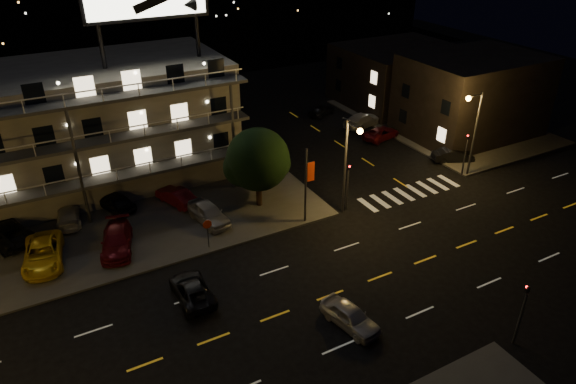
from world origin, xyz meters
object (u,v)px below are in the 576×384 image
lot_car_4 (209,213)px  road_car_west (192,290)px  lot_car_2 (43,254)px  side_car_0 (453,155)px  lot_car_7 (69,215)px  tree (257,161)px  road_car_east (350,316)px

lot_car_4 → road_car_west: (-4.14, -7.84, -0.29)m
lot_car_2 → side_car_0: lot_car_2 is taller
lot_car_7 → tree: bearing=170.7°
road_car_east → side_car_0: bearing=21.3°
side_car_0 → lot_car_4: bearing=112.0°
tree → road_car_east: 15.70m
lot_car_7 → road_car_east: 23.77m
lot_car_2 → lot_car_4: bearing=6.5°
lot_car_2 → road_car_east: (15.31, -15.14, -0.21)m
lot_car_4 → road_car_west: lot_car_4 is taller
tree → lot_car_2: size_ratio=1.25×
lot_car_4 → road_car_west: 8.88m
lot_car_4 → lot_car_7: 10.99m
side_car_0 → road_car_east: size_ratio=1.00×
road_car_east → lot_car_7: bearing=111.8°
lot_car_2 → lot_car_7: lot_car_2 is taller
lot_car_2 → road_car_west: (7.88, -8.27, -0.27)m
tree → road_car_west: (-8.74, -8.39, -3.52)m
side_car_0 → road_car_west: (-29.26, -7.09, -0.04)m
lot_car_4 → side_car_0: bearing=-11.1°
tree → lot_car_7: (-14.26, 4.67, -3.35)m
lot_car_2 → road_car_east: lot_car_2 is taller
lot_car_4 → lot_car_2: bearing=168.6°
tree → lot_car_2: bearing=-179.6°
lot_car_2 → road_car_west: lot_car_2 is taller
lot_car_4 → side_car_0: 25.13m
lot_car_4 → road_car_west: bearing=-127.3°
lot_car_2 → lot_car_4: lot_car_4 is taller
lot_car_2 → lot_car_4: (12.03, -0.43, 0.02)m
lot_car_7 → side_car_0: (34.78, -5.97, -0.13)m
lot_car_4 → lot_car_7: lot_car_4 is taller
side_car_0 → road_car_west: side_car_0 is taller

